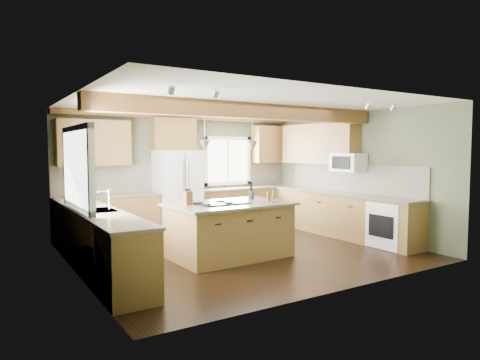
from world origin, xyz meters
TOP-DOWN VIEW (x-y plane):
  - floor at (0.00, 0.00)m, footprint 5.60×5.60m
  - ceiling at (0.00, 0.00)m, footprint 5.60×5.60m
  - wall_back at (0.00, 2.50)m, footprint 5.60×0.00m
  - wall_left at (-2.80, 0.00)m, footprint 0.00×5.00m
  - wall_right at (2.80, 0.00)m, footprint 0.00×5.00m
  - ceiling_beam at (0.00, -0.25)m, footprint 5.55×0.26m
  - soffit_trim at (0.00, 2.40)m, footprint 5.55×0.20m
  - backsplash_back at (0.00, 2.48)m, footprint 5.58×0.03m
  - backsplash_right at (2.78, 0.05)m, footprint 0.03×3.70m
  - base_cab_back_left at (-1.79, 2.20)m, footprint 2.02×0.60m
  - counter_back_left at (-1.79, 2.20)m, footprint 2.06×0.64m
  - base_cab_back_right at (1.49, 2.20)m, footprint 2.62×0.60m
  - counter_back_right at (1.49, 2.20)m, footprint 2.66×0.64m
  - base_cab_left at (-2.50, 0.05)m, footprint 0.60×3.70m
  - counter_left at (-2.50, 0.05)m, footprint 0.64×3.74m
  - base_cab_right at (2.50, 0.05)m, footprint 0.60×3.70m
  - counter_right at (2.50, 0.05)m, footprint 0.64×3.74m
  - upper_cab_back_left at (-1.99, 2.33)m, footprint 1.40×0.35m
  - upper_cab_over_fridge at (-0.30, 2.33)m, footprint 0.96×0.35m
  - upper_cab_right at (2.62, 0.90)m, footprint 0.35×2.20m
  - upper_cab_back_corner at (2.30, 2.33)m, footprint 0.90×0.35m
  - window_left at (-2.78, 0.05)m, footprint 0.04×1.60m
  - window_back at (1.15, 2.48)m, footprint 1.10×0.04m
  - sink at (-2.50, 0.05)m, footprint 0.50×0.65m
  - faucet at (-2.32, 0.05)m, footprint 0.02×0.02m
  - dishwasher at (-2.49, -1.25)m, footprint 0.60×0.60m
  - oven at (2.49, -1.25)m, footprint 0.60×0.72m
  - microwave at (2.58, -0.05)m, footprint 0.40×0.70m
  - pendant_left at (-0.87, -0.27)m, footprint 0.18×0.18m
  - pendant_right at (0.07, -0.23)m, footprint 0.18×0.18m
  - refrigerator at (-0.30, 2.12)m, footprint 0.90×0.74m
  - island at (-0.40, -0.25)m, footprint 1.93×1.23m
  - island_top at (-0.40, -0.25)m, footprint 2.06×1.36m
  - cooktop at (-0.56, -0.26)m, footprint 0.84×0.58m
  - knife_block at (-1.10, -0.11)m, footprint 0.15×0.13m
  - utensil_crock at (0.23, 0.05)m, footprint 0.12×0.12m
  - bottle_tray at (0.31, -0.45)m, footprint 0.25×0.25m

SIDE VIEW (x-z plane):
  - floor at x=0.00m, z-range 0.00..0.00m
  - dishwasher at x=-2.49m, z-range 0.01..0.85m
  - oven at x=2.49m, z-range 0.01..0.85m
  - base_cab_back_left at x=-1.79m, z-range 0.00..0.88m
  - base_cab_back_right at x=1.49m, z-range 0.00..0.88m
  - base_cab_left at x=-2.50m, z-range 0.00..0.88m
  - base_cab_right at x=2.50m, z-range 0.00..0.88m
  - island at x=-0.40m, z-range 0.00..0.88m
  - counter_back_left at x=-1.79m, z-range 0.88..0.92m
  - counter_back_right at x=1.49m, z-range 0.88..0.92m
  - counter_left at x=-2.50m, z-range 0.88..0.92m
  - counter_right at x=2.50m, z-range 0.88..0.92m
  - refrigerator at x=-0.30m, z-range 0.00..1.80m
  - island_top at x=-0.40m, z-range 0.88..0.92m
  - sink at x=-2.50m, z-range 0.89..0.92m
  - cooktop at x=-0.56m, z-range 0.92..0.94m
  - utensil_crock at x=0.23m, z-range 0.92..1.06m
  - bottle_tray at x=0.31m, z-range 0.92..1.12m
  - knife_block at x=-1.10m, z-range 0.92..1.14m
  - faucet at x=-2.32m, z-range 0.91..1.19m
  - backsplash_back at x=0.00m, z-range 0.92..1.50m
  - backsplash_right at x=2.78m, z-range 0.92..1.50m
  - wall_back at x=0.00m, z-range -1.50..4.10m
  - wall_left at x=-2.80m, z-range -1.20..3.80m
  - wall_right at x=2.80m, z-range -1.20..3.80m
  - window_back at x=1.15m, z-range 1.05..2.05m
  - window_left at x=-2.78m, z-range 1.02..2.08m
  - microwave at x=2.58m, z-range 1.36..1.74m
  - pendant_left at x=-0.87m, z-range 1.80..1.96m
  - pendant_right at x=0.07m, z-range 1.80..1.96m
  - upper_cab_back_left at x=-1.99m, z-range 1.50..2.40m
  - upper_cab_right at x=2.62m, z-range 1.50..2.40m
  - upper_cab_back_corner at x=2.30m, z-range 1.50..2.40m
  - upper_cab_over_fridge at x=-0.30m, z-range 1.80..2.50m
  - ceiling_beam at x=0.00m, z-range 2.34..2.60m
  - soffit_trim at x=0.00m, z-range 2.49..2.59m
  - ceiling at x=0.00m, z-range 2.60..2.60m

